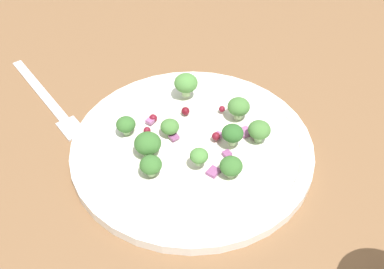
{
  "coord_description": "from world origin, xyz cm",
  "views": [
    {
      "loc": [
        -28.13,
        29.35,
        39.29
      ],
      "look_at": [
        -1.08,
        2.73,
        2.7
      ],
      "focal_mm": 44.87,
      "sensor_mm": 36.0,
      "label": 1
    }
  ],
  "objects_px": {
    "fork": "(49,100)",
    "broccoli_floret_1": "(231,135)",
    "broccoli_floret_2": "(239,107)",
    "plate": "(192,146)",
    "broccoli_floret_0": "(126,125)"
  },
  "relations": [
    {
      "from": "broccoli_floret_0",
      "to": "broccoli_floret_2",
      "type": "bearing_deg",
      "value": -123.54
    },
    {
      "from": "broccoli_floret_0",
      "to": "fork",
      "type": "distance_m",
      "value": 0.13
    },
    {
      "from": "broccoli_floret_2",
      "to": "fork",
      "type": "relative_size",
      "value": 0.14
    },
    {
      "from": "plate",
      "to": "broccoli_floret_1",
      "type": "xyz_separation_m",
      "value": [
        -0.03,
        -0.03,
        0.03
      ]
    },
    {
      "from": "broccoli_floret_0",
      "to": "broccoli_floret_2",
      "type": "distance_m",
      "value": 0.13
    },
    {
      "from": "broccoli_floret_0",
      "to": "broccoli_floret_1",
      "type": "bearing_deg",
      "value": -145.35
    },
    {
      "from": "plate",
      "to": "broccoli_floret_2",
      "type": "distance_m",
      "value": 0.07
    },
    {
      "from": "broccoli_floret_2",
      "to": "fork",
      "type": "bearing_deg",
      "value": 34.03
    },
    {
      "from": "plate",
      "to": "broccoli_floret_0",
      "type": "relative_size",
      "value": 12.15
    },
    {
      "from": "fork",
      "to": "broccoli_floret_1",
      "type": "bearing_deg",
      "value": -157.46
    },
    {
      "from": "broccoli_floret_0",
      "to": "fork",
      "type": "relative_size",
      "value": 0.12
    },
    {
      "from": "plate",
      "to": "broccoli_floret_0",
      "type": "xyz_separation_m",
      "value": [
        0.06,
        0.04,
        0.02
      ]
    },
    {
      "from": "broccoli_floret_1",
      "to": "fork",
      "type": "relative_size",
      "value": 0.13
    },
    {
      "from": "plate",
      "to": "fork",
      "type": "xyz_separation_m",
      "value": [
        0.19,
        0.07,
        -0.01
      ]
    },
    {
      "from": "broccoli_floret_1",
      "to": "broccoli_floret_2",
      "type": "relative_size",
      "value": 0.92
    }
  ]
}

